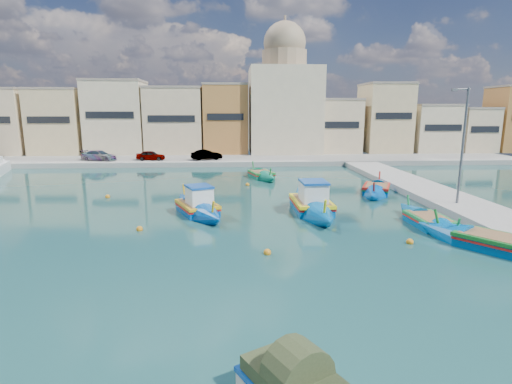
# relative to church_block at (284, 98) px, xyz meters

# --- Properties ---
(ground) EXTENTS (160.00, 160.00, 0.00)m
(ground) POSITION_rel_church_block_xyz_m (-10.00, -40.00, -8.41)
(ground) COLOR #133B3A
(ground) RESTS_ON ground
(north_quay) EXTENTS (80.00, 8.00, 0.60)m
(north_quay) POSITION_rel_church_block_xyz_m (-10.00, -8.00, -8.11)
(north_quay) COLOR gray
(north_quay) RESTS_ON ground
(north_townhouses) EXTENTS (83.20, 7.87, 10.19)m
(north_townhouses) POSITION_rel_church_block_xyz_m (-3.32, -0.64, -3.41)
(north_townhouses) COLOR #C8B18B
(north_townhouses) RESTS_ON ground
(church_block) EXTENTS (10.00, 10.00, 19.10)m
(church_block) POSITION_rel_church_block_xyz_m (0.00, 0.00, 0.00)
(church_block) COLOR beige
(church_block) RESTS_ON ground
(quay_street_lamp) EXTENTS (1.18, 0.16, 8.00)m
(quay_street_lamp) POSITION_rel_church_block_xyz_m (7.44, -34.00, -4.07)
(quay_street_lamp) COLOR #595B60
(quay_street_lamp) RESTS_ON ground
(parked_cars) EXTENTS (17.38, 2.62, 1.25)m
(parked_cars) POSITION_rel_church_block_xyz_m (-18.42, -9.50, -7.20)
(parked_cars) COLOR #4C1919
(parked_cars) RESTS_ON north_quay
(luzzu_turquoise_cabin) EXTENTS (2.41, 10.30, 3.30)m
(luzzu_turquoise_cabin) POSITION_rel_church_block_xyz_m (-2.30, -33.70, -8.01)
(luzzu_turquoise_cabin) COLOR #0059A2
(luzzu_turquoise_cabin) RESTS_ON ground
(luzzu_blue_cabin) EXTENTS (5.08, 8.35, 2.91)m
(luzzu_blue_cabin) POSITION_rel_church_block_xyz_m (-9.80, -33.88, -8.05)
(luzzu_blue_cabin) COLOR #0048A2
(luzzu_blue_cabin) RESTS_ON ground
(luzzu_cyan_mid) EXTENTS (5.06, 8.19, 2.40)m
(luzzu_cyan_mid) POSITION_rel_church_block_xyz_m (4.14, -28.10, -8.16)
(luzzu_cyan_mid) COLOR #004EA5
(luzzu_cyan_mid) RESTS_ON ground
(luzzu_green) EXTENTS (3.74, 7.66, 2.34)m
(luzzu_green) POSITION_rel_church_block_xyz_m (-4.70, -20.04, -8.16)
(luzzu_green) COLOR #0A6F53
(luzzu_green) RESTS_ON ground
(luzzu_blue_south) EXTENTS (1.96, 7.76, 2.23)m
(luzzu_blue_south) POSITION_rel_church_block_xyz_m (3.81, -37.65, -8.18)
(luzzu_blue_south) COLOR #00599C
(luzzu_blue_south) RESTS_ON ground
(luzzu_cyan_south) EXTENTS (6.39, 7.61, 2.49)m
(luzzu_cyan_south) POSITION_rel_church_block_xyz_m (5.00, -41.66, -8.14)
(luzzu_cyan_south) COLOR #005CAB
(luzzu_cyan_south) RESTS_ON ground
(mooring_buoys) EXTENTS (18.87, 17.91, 0.36)m
(mooring_buoys) POSITION_rel_church_block_xyz_m (-8.57, -33.99, -8.33)
(mooring_buoys) COLOR orange
(mooring_buoys) RESTS_ON ground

